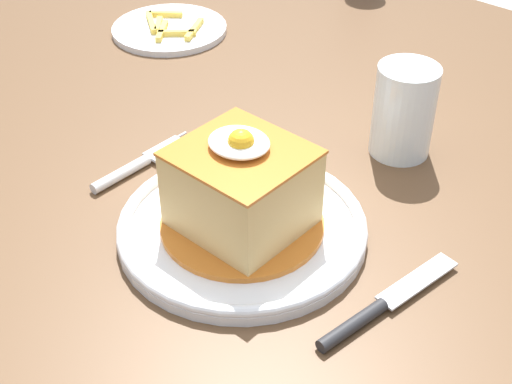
# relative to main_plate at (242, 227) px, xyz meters

# --- Properties ---
(dining_table) EXTENTS (1.41, 1.04, 0.75)m
(dining_table) POSITION_rel_main_plate_xyz_m (-0.03, 0.16, -0.10)
(dining_table) COLOR brown
(dining_table) RESTS_ON ground_plane
(main_plate) EXTENTS (0.24, 0.24, 0.02)m
(main_plate) POSITION_rel_main_plate_xyz_m (0.00, 0.00, 0.00)
(main_plate) COLOR white
(main_plate) RESTS_ON dining_table
(sandwich_meal) EXTENTS (0.16, 0.16, 0.11)m
(sandwich_meal) POSITION_rel_main_plate_xyz_m (-0.00, 0.00, 0.04)
(sandwich_meal) COLOR #C66B23
(sandwich_meal) RESTS_ON main_plate
(fork) EXTENTS (0.02, 0.14, 0.01)m
(fork) POSITION_rel_main_plate_xyz_m (-0.16, 0.00, -0.00)
(fork) COLOR silver
(fork) RESTS_ON dining_table
(knife) EXTENTS (0.04, 0.17, 0.01)m
(knife) POSITION_rel_main_plate_xyz_m (0.16, -0.01, -0.00)
(knife) COLOR #262628
(knife) RESTS_ON dining_table
(drinking_glass) EXTENTS (0.07, 0.07, 0.10)m
(drinking_glass) POSITION_rel_main_plate_xyz_m (0.03, 0.23, 0.04)
(drinking_glass) COLOR gold
(drinking_glass) RESTS_ON dining_table
(side_plate_fries) EXTENTS (0.17, 0.17, 0.02)m
(side_plate_fries) POSITION_rel_main_plate_xyz_m (-0.39, 0.27, -0.00)
(side_plate_fries) COLOR white
(side_plate_fries) RESTS_ON dining_table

